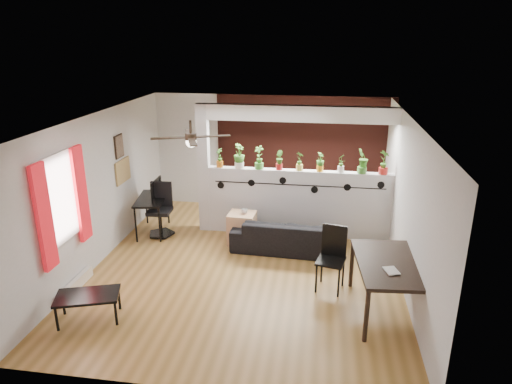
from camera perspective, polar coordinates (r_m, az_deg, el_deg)
name	(u,v)px	position (r m, az deg, el deg)	size (l,w,h in m)	color
room_shell	(246,196)	(7.58, -1.32, -0.55)	(6.30, 7.10, 2.90)	olive
partition_wall	(298,203)	(9.11, 5.31, -1.37)	(3.60, 0.18, 1.35)	#BCBCC1
ceiling_header	(301,114)	(8.65, 5.67, 9.71)	(3.60, 0.18, 0.30)	white
pier_column	(204,169)	(9.21, -6.54, 2.90)	(0.22, 0.20, 2.60)	#BCBCC1
brick_panel	(303,154)	(10.33, 5.93, 4.71)	(3.90, 0.05, 2.60)	#97372B
vine_decal	(299,185)	(8.88, 5.35, 0.86)	(3.31, 0.01, 0.30)	black
window_assembly	(62,201)	(7.34, -23.13, -1.07)	(0.09, 1.30, 1.55)	white
baseboard_heater	(75,285)	(7.90, -21.68, -10.79)	(0.08, 1.00, 0.18)	silver
corkboard	(123,171)	(9.19, -16.30, 2.54)	(0.03, 0.60, 0.45)	#A3844F
framed_art	(119,146)	(9.02, -16.74, 5.50)	(0.03, 0.34, 0.44)	#8C7259
ceiling_fan	(191,139)	(7.20, -8.12, 6.61)	(1.19, 1.19, 0.43)	black
potted_plant_0	(220,157)	(9.06, -4.57, 4.39)	(0.24, 0.25, 0.39)	#C66A17
potted_plant_1	(239,155)	(8.97, -2.11, 4.60)	(0.28, 0.31, 0.49)	silver
potted_plant_2	(259,157)	(8.91, 0.39, 4.45)	(0.31, 0.28, 0.47)	#448F34
potted_plant_3	(279,160)	(8.87, 2.92, 4.07)	(0.22, 0.23, 0.38)	#AF1D1C
potted_plant_4	(300,160)	(8.84, 5.48, 3.95)	(0.24, 0.23, 0.38)	#DEC34E
potted_plant_5	(320,161)	(8.83, 8.04, 3.82)	(0.18, 0.21, 0.37)	orange
potted_plant_6	(341,162)	(8.84, 10.60, 3.65)	(0.21, 0.22, 0.36)	white
potted_plant_7	(363,160)	(8.85, 13.18, 3.89)	(0.32, 0.32, 0.48)	#41832F
potted_plant_8	(384,161)	(8.89, 15.72, 3.71)	(0.31, 0.31, 0.47)	red
sofa	(287,235)	(8.60, 3.94, -5.42)	(1.96, 0.77, 0.57)	black
cube_shelf	(242,228)	(8.83, -1.76, -4.55)	(0.50, 0.45, 0.62)	tan
cup	(244,211)	(8.68, -1.46, -2.42)	(0.12, 0.12, 0.09)	gray
computer_desk	(151,201)	(9.40, -12.93, -1.12)	(0.70, 1.10, 0.75)	black
monitor	(154,191)	(9.48, -12.68, 0.12)	(0.05, 0.33, 0.19)	black
office_chair	(161,213)	(9.33, -11.82, -2.57)	(0.55, 0.55, 1.06)	black
dining_table	(389,268)	(6.80, 16.34, -9.06)	(1.03, 1.56, 0.81)	black
book	(385,271)	(6.48, 15.86, -9.51)	(0.17, 0.23, 0.02)	gray
folding_chair	(333,252)	(7.33, 9.55, -7.39)	(0.50, 0.50, 1.03)	black
coffee_table	(88,297)	(6.97, -20.32, -12.26)	(0.97, 0.72, 0.40)	black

